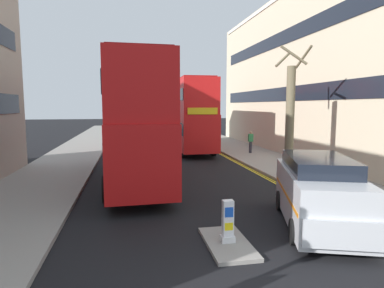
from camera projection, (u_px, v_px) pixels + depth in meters
The scene contains 13 objects.
sidewalk_right at pixel (266, 159), 22.12m from camera, with size 4.00×80.00×0.14m, color gray.
sidewalk_left at pixel (61, 166), 19.70m from camera, with size 4.00×80.00×0.14m, color gray.
kerb_line_outer at pixel (246, 167), 19.78m from camera, with size 0.10×56.00×0.01m, color yellow.
kerb_line_inner at pixel (244, 167), 19.75m from camera, with size 0.10×56.00×0.01m, color yellow.
traffic_island at pixel (227, 243), 8.64m from camera, with size 1.10×2.20×0.10m, color gray.
keep_left_bollard at pixel (228, 223), 8.57m from camera, with size 0.36×0.28×1.11m.
double_decker_bus_away at pixel (134, 119), 15.64m from camera, with size 3.03×10.87×5.64m.
double_decker_bus_oncoming at pixel (188, 113), 26.83m from camera, with size 2.84×10.82×5.64m.
taxi_minivan at pixel (319, 193), 9.80m from camera, with size 3.30×5.16×2.12m.
pedestrian_far at pixel (251, 142), 24.58m from camera, with size 0.34×0.22×1.62m.
street_tree_near at pixel (205, 110), 44.85m from camera, with size 1.60×1.65×6.18m.
street_tree_mid at pixel (290, 119), 15.75m from camera, with size 1.52×1.56×6.25m.
townhouse_terrace_right at pixel (344, 76), 24.73m from camera, with size 10.08×28.00×11.75m.
Camera 1 is at (-2.47, -4.54, 3.64)m, focal length 30.89 mm.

